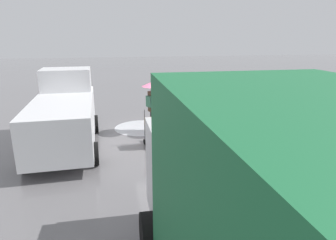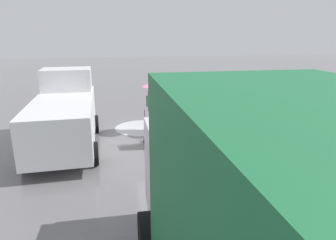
{
  "view_description": "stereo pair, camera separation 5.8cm",
  "coord_description": "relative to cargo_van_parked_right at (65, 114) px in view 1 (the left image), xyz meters",
  "views": [
    {
      "loc": [
        2.16,
        10.66,
        3.85
      ],
      "look_at": [
        0.23,
        1.1,
        1.05
      ],
      "focal_mm": 31.63,
      "sensor_mm": 36.0,
      "label": 1
    },
    {
      "loc": [
        2.11,
        10.67,
        3.85
      ],
      "look_at": [
        0.23,
        1.1,
        1.05
      ],
      "focal_mm": 31.63,
      "sensor_mm": 36.0,
      "label": 2
    }
  ],
  "objects": [
    {
      "name": "ground_plane",
      "position": [
        -3.74,
        -0.12,
        -1.18
      ],
      "size": [
        90.0,
        90.0,
        0.0
      ],
      "primitive_type": "plane",
      "color": "slate"
    },
    {
      "name": "slush_patch_near_cluster",
      "position": [
        -2.86,
        -1.64,
        -1.18
      ],
      "size": [
        2.3,
        2.3,
        0.01
      ],
      "primitive_type": "cylinder",
      "color": "silver",
      "rests_on": "ground"
    },
    {
      "name": "slush_patch_under_van",
      "position": [
        1.16,
        -1.99,
        -1.18
      ],
      "size": [
        1.47,
        1.47,
        0.01
      ],
      "primitive_type": "cylinder",
      "color": "#999BA0",
      "rests_on": "ground"
    },
    {
      "name": "cargo_van_parked_right",
      "position": [
        0.0,
        0.0,
        0.0
      ],
      "size": [
        2.31,
        5.39,
        2.6
      ],
      "color": "white",
      "rests_on": "ground"
    },
    {
      "name": "shopping_cart_vendor",
      "position": [
        -3.74,
        0.43,
        -0.61
      ],
      "size": [
        0.63,
        0.87,
        1.04
      ],
      "color": "#1951B2",
      "rests_on": "ground"
    },
    {
      "name": "hand_dolly_boxes",
      "position": [
        -3.03,
        0.67,
        -0.56
      ],
      "size": [
        0.61,
        0.77,
        1.32
      ],
      "color": "#515156",
      "rests_on": "ground"
    },
    {
      "name": "pedestrian_pink_side",
      "position": [
        -3.35,
        -1.07,
        0.39
      ],
      "size": [
        1.04,
        1.04,
        2.15
      ],
      "color": "black",
      "rests_on": "ground"
    },
    {
      "name": "pedestrian_black_side",
      "position": [
        -4.56,
        -0.63,
        0.41
      ],
      "size": [
        1.04,
        1.04,
        2.15
      ],
      "color": "black",
      "rests_on": "ground"
    }
  ]
}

